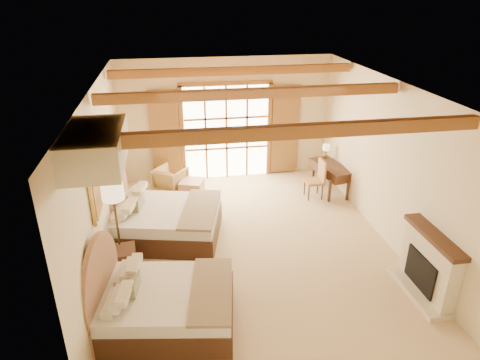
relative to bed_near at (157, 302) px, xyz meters
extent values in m
plane|color=#D1B687|center=(1.85, 1.98, -0.40)|extent=(7.00, 7.00, 0.00)
plane|color=beige|center=(1.85, 5.48, 1.20)|extent=(5.50, 0.00, 5.50)
plane|color=beige|center=(-0.90, 1.98, 1.20)|extent=(0.00, 7.00, 7.00)
plane|color=beige|center=(4.60, 1.98, 1.20)|extent=(0.00, 7.00, 7.00)
plane|color=#AB7839|center=(1.85, 1.98, 2.80)|extent=(7.00, 7.00, 0.00)
cube|color=white|center=(1.85, 5.44, 0.85)|extent=(2.20, 0.02, 2.50)
cube|color=olive|center=(0.25, 5.41, 0.85)|extent=(0.75, 0.06, 2.40)
cube|color=olive|center=(3.45, 5.41, 0.85)|extent=(0.75, 0.06, 2.40)
cube|color=beige|center=(4.47, -0.02, 0.15)|extent=(0.25, 1.30, 1.10)
cube|color=black|center=(4.40, -0.02, 0.05)|extent=(0.18, 0.80, 0.60)
cube|color=beige|center=(4.38, -0.02, -0.35)|extent=(0.45, 1.40, 0.10)
cube|color=#3F2718|center=(4.46, -0.02, 0.72)|extent=(0.30, 1.40, 0.08)
cube|color=gold|center=(-0.86, 1.23, 1.35)|extent=(0.05, 0.95, 0.75)
cube|color=gold|center=(-0.83, 1.23, 1.35)|extent=(0.02, 0.82, 0.62)
cube|color=beige|center=(-0.55, -0.02, 2.55)|extent=(0.70, 1.40, 0.45)
cube|color=#3F2718|center=(0.15, 0.00, -0.21)|extent=(2.23, 1.82, 0.39)
cube|color=white|center=(0.15, 0.00, 0.10)|extent=(2.19, 1.79, 0.22)
cube|color=#877655|center=(0.83, 0.00, 0.22)|extent=(0.84, 1.63, 0.05)
cube|color=gray|center=(-0.32, 0.00, 0.33)|extent=(0.18, 0.43, 0.24)
cube|color=#3F2718|center=(0.14, 2.55, -0.19)|extent=(2.52, 2.12, 0.43)
cube|color=white|center=(0.14, 2.55, 0.14)|extent=(2.47, 2.08, 0.24)
cube|color=#877655|center=(0.89, 2.55, 0.27)|extent=(1.03, 1.80, 0.05)
cube|color=gray|center=(-0.37, 2.55, 0.39)|extent=(0.23, 0.47, 0.26)
cube|color=#3F2718|center=(-0.61, 1.31, -0.12)|extent=(0.51, 0.51, 0.57)
cylinder|color=#3D311C|center=(-0.65, 1.50, -0.39)|extent=(0.25, 0.25, 0.03)
cylinder|color=#3D311C|center=(-0.65, 1.50, 0.38)|extent=(0.04, 0.04, 1.52)
cylinder|color=beige|center=(-0.65, 1.50, 1.22)|extent=(0.38, 0.38, 0.31)
imported|color=olive|center=(0.31, 4.71, -0.08)|extent=(0.98, 0.99, 0.65)
cube|color=#9D7153|center=(0.81, 4.41, -0.21)|extent=(0.68, 0.68, 0.39)
cube|color=#3F2718|center=(4.31, 4.09, 0.27)|extent=(0.80, 1.38, 0.05)
cube|color=#3F2718|center=(4.31, 4.09, 0.15)|extent=(0.78, 1.34, 0.20)
cube|color=#95603A|center=(3.77, 3.79, 0.02)|extent=(0.44, 0.44, 0.06)
cube|color=#95603A|center=(3.96, 3.79, 0.31)|extent=(0.06, 0.43, 0.52)
cylinder|color=#3D311C|center=(4.33, 4.60, 0.30)|extent=(0.11, 0.11, 0.02)
cylinder|color=#3D311C|center=(4.33, 4.60, 0.43)|extent=(0.02, 0.02, 0.26)
cylinder|color=beige|center=(4.33, 4.60, 0.59)|extent=(0.18, 0.18, 0.15)
camera|label=1|loc=(0.38, -5.27, 4.37)|focal=32.00mm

